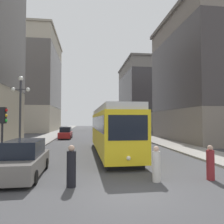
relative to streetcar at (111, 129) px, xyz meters
name	(u,v)px	position (x,y,z in m)	size (l,w,h in m)	color
ground_plane	(134,194)	(-0.36, -10.00, -2.10)	(200.00, 200.00, 0.00)	#424244
sidewalk_left	(58,133)	(-8.34, 30.00, -2.03)	(3.46, 120.00, 0.15)	gray
sidewalk_right	(128,132)	(7.63, 30.00, -2.03)	(3.46, 120.00, 0.15)	gray
streetcar	(111,129)	(0.00, 0.00, 0.00)	(2.83, 13.67, 3.89)	black
transit_bus	(122,126)	(3.32, 13.74, -0.15)	(2.62, 12.67, 3.45)	black
parked_car_left_near	(66,133)	(-5.31, 15.42, -1.26)	(1.92, 4.64, 1.82)	black
parked_car_left_mid	(24,160)	(-5.31, -6.74, -1.26)	(1.97, 4.87, 1.82)	black
pedestrian_crossing_near	(71,167)	(-2.81, -8.77, -1.27)	(0.40, 0.40, 1.78)	black
pedestrian_crossing_far	(156,165)	(1.06, -8.50, -1.34)	(0.37, 0.37, 1.64)	beige
pedestrian_on_sidewalk	(210,164)	(3.74, -8.54, -1.33)	(0.37, 0.37, 1.65)	maroon
traffic_light_near_left	(3,121)	(-7.00, -5.12, 0.71)	(0.47, 0.36, 3.46)	#232328
lamp_post_left_near	(20,104)	(-7.21, -1.15, 2.02)	(1.41, 0.36, 6.12)	#333338
building_left_midblock	(29,82)	(-17.43, 39.98, 11.00)	(15.30, 21.56, 25.45)	#B2A893
building_right_corner	(142,96)	(14.89, 44.11, 8.18)	(11.66, 21.53, 20.00)	slate
building_right_midblock	(220,77)	(16.80, 9.47, 6.98)	(15.47, 16.28, 17.70)	slate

